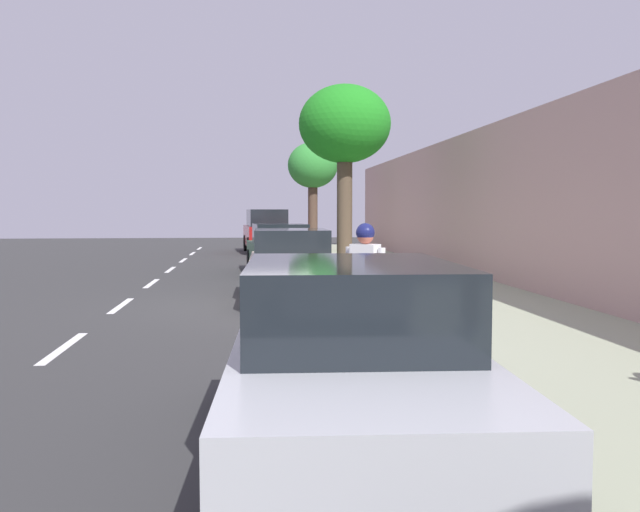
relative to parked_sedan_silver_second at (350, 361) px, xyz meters
The scene contains 15 objects.
ground 8.63m from the parked_sedan_silver_second, 94.84° to the left, with size 70.20×70.20×0.00m, color #323232.
sidewalk 9.20m from the parked_sedan_silver_second, 69.02° to the left, with size 4.19×43.88×0.13m, color #A0A88A.
curb_edge 8.67m from the parked_sedan_silver_second, 82.61° to the left, with size 0.16×43.88×0.13m, color gray.
lane_stripe_centre 9.39m from the parked_sedan_silver_second, 111.09° to the left, with size 0.14×44.20×0.01m.
lane_stripe_bike_edge 8.61m from the parked_sedan_silver_second, 92.40° to the left, with size 0.12×43.88×0.01m, color white.
building_facade 10.33m from the parked_sedan_silver_second, 56.70° to the left, with size 0.50×43.88×4.15m, color tan.
parked_sedan_silver_second is the anchor object (origin of this frame).
parked_sedan_tan_mid 9.35m from the parked_sedan_silver_second, 89.31° to the left, with size 1.91×4.44×1.52m.
parked_sedan_green_far 15.62m from the parked_sedan_silver_second, 89.46° to the left, with size 2.07×4.51×1.52m.
parked_suv_red_farthest 26.09m from the parked_sedan_silver_second, 90.02° to the left, with size 2.20×4.81×1.99m.
bicycle_at_curb 4.70m from the parked_sedan_silver_second, 82.08° to the left, with size 1.38×1.11×0.75m.
cyclist_with_backpack 4.31m from the parked_sedan_silver_second, 78.46° to the left, with size 0.55×0.53×1.74m.
street_tree_mid_block 15.12m from the parked_sedan_silver_second, 82.13° to the left, with size 2.69×2.69×5.46m.
street_tree_far_end 24.90m from the parked_sedan_silver_second, 85.33° to the left, with size 2.21×2.21×4.82m.
fire_hydrant 17.20m from the parked_sedan_silver_second, 84.86° to the left, with size 0.22×0.22×0.84m.
Camera 1 is at (-0.03, -13.61, 1.91)m, focal length 37.59 mm.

